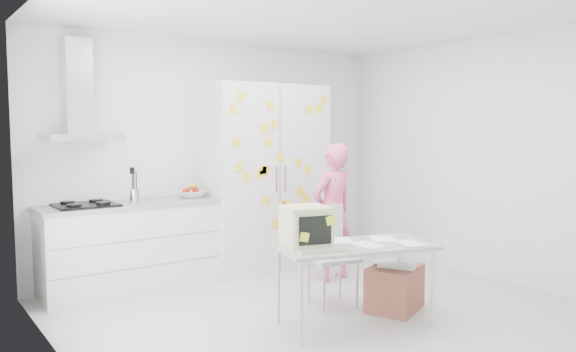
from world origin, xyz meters
TOP-DOWN VIEW (x-y plane):
  - floor at (0.00, 0.00)m, footprint 4.50×4.00m
  - walls at (0.00, 0.72)m, footprint 4.52×4.01m
  - ceiling at (0.00, 0.00)m, footprint 4.50×4.00m
  - counter_run at (-1.20, 1.70)m, footprint 1.84×0.63m
  - range_hood at (-1.65, 1.84)m, footprint 0.70×0.48m
  - tall_cabinet at (0.45, 1.67)m, footprint 1.50×0.68m
  - person at (0.77, 0.77)m, footprint 0.59×0.42m
  - desk at (-0.27, -0.35)m, footprint 1.44×0.98m
  - chair at (0.20, 0.16)m, footprint 0.51×0.51m
  - cardboard_box at (0.56, -0.37)m, footprint 0.64×0.58m

SIDE VIEW (x-z plane):
  - floor at x=0.00m, z-range -0.02..0.00m
  - cardboard_box at x=0.56m, z-range -0.01..0.44m
  - counter_run at x=-1.20m, z-range -0.17..1.11m
  - chair at x=0.20m, z-range 0.06..1.00m
  - person at x=0.77m, z-range 0.00..1.52m
  - desk at x=-0.27m, z-range 0.27..1.31m
  - tall_cabinet at x=0.45m, z-range 0.00..2.20m
  - walls at x=0.00m, z-range 0.00..2.70m
  - range_hood at x=-1.65m, z-range 1.45..2.46m
  - ceiling at x=0.00m, z-range 2.69..2.71m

